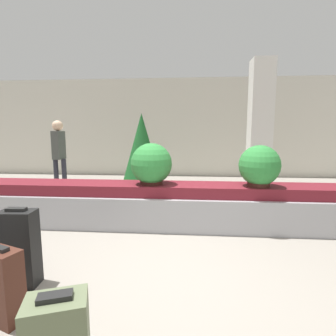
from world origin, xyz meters
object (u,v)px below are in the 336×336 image
Objects in this scene: pillar at (260,127)px; potted_plant_2 at (151,165)px; decorated_tree at (142,149)px; potted_plant_0 at (259,167)px; suitcase_0 at (19,248)px; traveler_0 at (59,150)px; suitcase_3 at (2,285)px.

potted_plant_2 is (-2.31, -2.73, -0.62)m from pillar.
decorated_tree is (-0.60, 2.47, 0.08)m from potted_plant_2.
suitcase_0 is at bearing -147.78° from potted_plant_0.
pillar reaches higher than decorated_tree.
suitcase_0 is 3.18m from potted_plant_0.
decorated_tree reaches higher than suitcase_0.
pillar is at bearing 5.08° from decorated_tree.
suitcase_0 is 4.02m from traveler_0.
potted_plant_0 is at bearing -112.30° from traveler_0.
traveler_0 is at bearing 108.11° from suitcase_0.
potted_plant_0 is (-0.69, -2.77, -0.63)m from pillar.
traveler_0 is 1.95m from decorated_tree.
pillar is 4.88m from traveler_0.
potted_plant_0 is (2.48, 2.14, 0.68)m from suitcase_3.
suitcase_3 is at bearing -111.69° from potted_plant_2.
pillar reaches higher than suitcase_0.
decorated_tree is at bearing -71.32° from traveler_0.
pillar is at bearing -77.13° from traveler_0.
traveler_0 is (-4.10, 2.02, 0.07)m from potted_plant_0.
pillar reaches higher than potted_plant_2.
decorated_tree is (0.27, 4.65, 0.75)m from suitcase_3.
suitcase_3 is (0.16, -0.47, -0.08)m from suitcase_0.
suitcase_0 is 4.26m from decorated_tree.
traveler_0 reaches higher than potted_plant_0.
pillar is 2.97m from decorated_tree.
suitcase_3 is 3.34m from potted_plant_0.
suitcase_0 reaches higher than suitcase_3.
suitcase_0 is 0.45× the size of traveler_0.
potted_plant_0 is at bearing 60.68° from suitcase_3.
suitcase_3 is 1.00× the size of potted_plant_0.
potted_plant_0 is 0.32× the size of decorated_tree.
potted_plant_0 is at bearing -104.01° from pillar.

